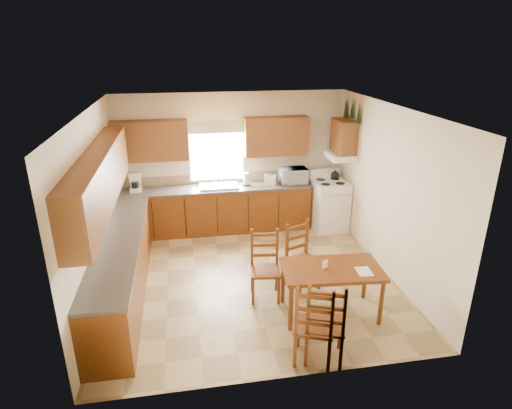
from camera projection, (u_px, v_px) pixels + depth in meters
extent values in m
plane|color=#A08857|center=(250.00, 277.00, 6.95)|extent=(4.50, 4.50, 0.00)
plane|color=brown|center=(249.00, 110.00, 5.98)|extent=(4.50, 4.50, 0.00)
plane|color=beige|center=(94.00, 209.00, 6.10)|extent=(4.50, 4.50, 0.00)
plane|color=beige|center=(389.00, 191.00, 6.83)|extent=(4.50, 4.50, 0.00)
plane|color=beige|center=(232.00, 161.00, 8.53)|extent=(4.50, 4.50, 0.00)
plane|color=beige|center=(284.00, 275.00, 4.40)|extent=(4.50, 4.50, 0.00)
cube|color=#653210|center=(216.00, 210.00, 8.53)|extent=(3.75, 0.60, 0.88)
cube|color=#653210|center=(122.00, 269.00, 6.34)|extent=(0.60, 3.60, 0.88)
cube|color=#48423C|center=(215.00, 188.00, 8.36)|extent=(3.75, 0.63, 0.04)
cube|color=#48423C|center=(118.00, 241.00, 6.18)|extent=(0.63, 3.60, 0.04)
cube|color=#8E7857|center=(214.00, 178.00, 8.59)|extent=(3.75, 0.01, 0.18)
cube|color=brown|center=(150.00, 141.00, 7.95)|extent=(1.41, 0.33, 0.75)
cube|color=brown|center=(276.00, 136.00, 8.34)|extent=(1.25, 0.33, 0.75)
cube|color=brown|center=(100.00, 178.00, 5.81)|extent=(0.33, 3.60, 0.75)
cube|color=brown|center=(344.00, 136.00, 8.12)|extent=(0.33, 0.62, 0.62)
cube|color=white|center=(340.00, 156.00, 8.25)|extent=(0.44, 0.62, 0.12)
cube|color=white|center=(217.00, 152.00, 8.39)|extent=(1.13, 0.02, 1.18)
cube|color=white|center=(217.00, 152.00, 8.38)|extent=(1.05, 0.01, 1.10)
cube|color=#567745|center=(216.00, 127.00, 8.18)|extent=(1.19, 0.01, 0.24)
cube|color=silver|center=(219.00, 186.00, 8.36)|extent=(0.75, 0.45, 0.04)
cone|color=black|center=(359.00, 113.00, 7.67)|extent=(0.22, 0.22, 0.36)
cone|color=black|center=(352.00, 108.00, 7.95)|extent=(0.22, 0.22, 0.36)
cone|color=black|center=(346.00, 108.00, 8.26)|extent=(0.22, 0.22, 0.36)
cube|color=white|center=(329.00, 206.00, 8.61)|extent=(0.70, 0.72, 0.98)
cube|color=white|center=(135.00, 182.00, 8.06)|extent=(0.30, 0.33, 0.38)
cylinder|color=white|center=(246.00, 179.00, 8.42)|extent=(0.12, 0.12, 0.25)
cube|color=white|center=(270.00, 180.00, 8.49)|extent=(0.26, 0.22, 0.19)
imported|color=white|center=(293.00, 176.00, 8.55)|extent=(0.51, 0.38, 0.30)
cube|color=#653210|center=(330.00, 291.00, 5.93)|extent=(1.40, 0.87, 0.72)
cube|color=#653210|center=(314.00, 321.00, 5.00)|extent=(0.58, 0.56, 1.07)
cube|color=#653210|center=(325.00, 319.00, 5.02)|extent=(0.57, 0.56, 1.09)
cube|color=#653210|center=(265.00, 267.00, 6.23)|extent=(0.48, 0.47, 1.04)
cube|color=#653210|center=(303.00, 257.00, 6.51)|extent=(0.56, 0.54, 1.03)
cube|color=white|center=(364.00, 271.00, 5.71)|extent=(0.21, 0.27, 0.00)
cube|color=white|center=(325.00, 264.00, 5.78)|extent=(0.08, 0.05, 0.11)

